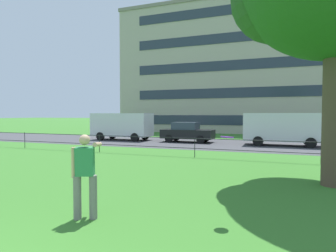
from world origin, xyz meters
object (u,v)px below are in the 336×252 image
at_px(panel_van_right, 122,125).
at_px(car_black_center, 187,132).
at_px(person_thrower, 85,173).
at_px(apartment_building_background, 268,71).
at_px(panel_van_far_left, 282,127).
at_px(frisbee, 227,137).

relative_size(panel_van_right, car_black_center, 1.25).
distance_m(panel_van_right, car_black_center, 5.67).
bearing_deg(person_thrower, apartment_building_background, 85.76).
xyz_separation_m(panel_van_far_left, apartment_building_background, (-1.48, 17.89, 6.48)).
bearing_deg(panel_van_far_left, person_thrower, -103.89).
bearing_deg(panel_van_right, apartment_building_background, 58.40).
bearing_deg(frisbee, panel_van_far_left, 85.10).
xyz_separation_m(panel_van_right, panel_van_far_left, (12.49, 0.01, 0.00)).
bearing_deg(frisbee, car_black_center, 109.85).
bearing_deg(frisbee, apartment_building_background, 90.31).
xyz_separation_m(person_thrower, frisbee, (2.71, 1.04, 0.74)).
height_order(panel_van_right, apartment_building_background, apartment_building_background).
relative_size(person_thrower, car_black_center, 0.43).
height_order(person_thrower, car_black_center, person_thrower).
distance_m(car_black_center, apartment_building_background, 19.80).
bearing_deg(frisbee, panel_van_right, 126.40).
xyz_separation_m(person_thrower, panel_van_right, (-8.48, 16.22, 0.33)).
distance_m(frisbee, panel_van_far_left, 15.25).
height_order(frisbee, car_black_center, frisbee).
xyz_separation_m(frisbee, panel_van_far_left, (1.30, 15.19, -0.41)).
bearing_deg(car_black_center, panel_van_far_left, -1.29).
height_order(person_thrower, panel_van_far_left, panel_van_far_left).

